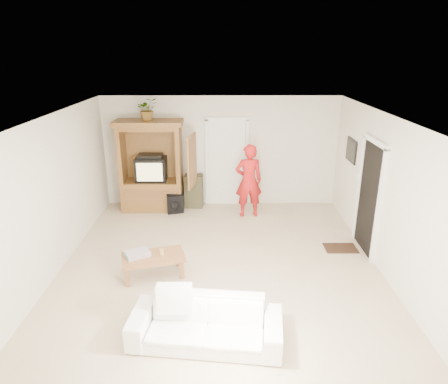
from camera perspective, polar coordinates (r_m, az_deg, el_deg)
The scene contains 19 objects.
floor at distance 7.16m, azimuth -0.59°, elevation -10.35°, with size 6.00×6.00×0.00m, color tan.
ceiling at distance 6.27m, azimuth -0.67°, elevation 10.68°, with size 6.00×6.00×0.00m, color white.
wall_back at distance 9.47m, azimuth -0.49°, elevation 5.77°, with size 5.50×5.50×0.00m, color silver.
wall_front at distance 3.93m, azimuth -0.97°, elevation -15.90°, with size 5.50×5.50×0.00m, color silver.
wall_left at distance 7.17m, azimuth -23.17°, elevation -0.51°, with size 6.00×6.00×0.00m, color silver.
wall_right at distance 7.13m, azimuth 22.06°, elevation -0.48°, with size 6.00×6.00×0.00m, color silver.
armoire at distance 9.39m, azimuth -10.16°, elevation 2.86°, with size 1.82×1.14×2.10m.
door_back at distance 9.51m, azimuth 0.42°, elevation 4.09°, with size 0.85×0.05×2.04m, color white.
doorway_right at distance 7.74m, azimuth 20.05°, elevation -0.89°, with size 0.05×0.90×2.04m, color black.
framed_picture at distance 8.75m, azimuth 17.74°, elevation 5.68°, with size 0.03×0.60×0.48m, color black.
doormat at distance 8.00m, azimuth 16.31°, elevation -7.69°, with size 0.60×0.40×0.02m, color #382316.
plant at distance 9.06m, azimuth -10.90°, elevation 11.54°, with size 0.45×0.39×0.50m, color #4C7238.
man at distance 8.88m, azimuth 3.54°, elevation 1.62°, with size 0.61×0.40×1.66m, color #B51819.
sofa at distance 5.38m, azimuth -2.60°, elevation -18.21°, with size 1.94×0.76×0.57m, color white.
coffee_table at distance 6.78m, azimuth -10.05°, elevation -9.31°, with size 1.12×0.80×0.38m.
towel at distance 6.79m, azimuth -12.26°, elevation -8.59°, with size 0.38×0.28×0.08m, color #FF545A.
candle at distance 6.75m, azimuth -8.87°, elevation -8.42°, with size 0.08×0.08×0.10m, color tan.
backpack_black at distance 9.26m, azimuth -6.99°, elevation -1.67°, with size 0.37×0.22×0.46m, color black, non-canonical shape.
backpack_olive at distance 9.54m, azimuth -4.33°, elevation 0.16°, with size 0.42×0.31×0.80m, color #47442B, non-canonical shape.
Camera 1 is at (0.06, -6.19, 3.59)m, focal length 32.00 mm.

